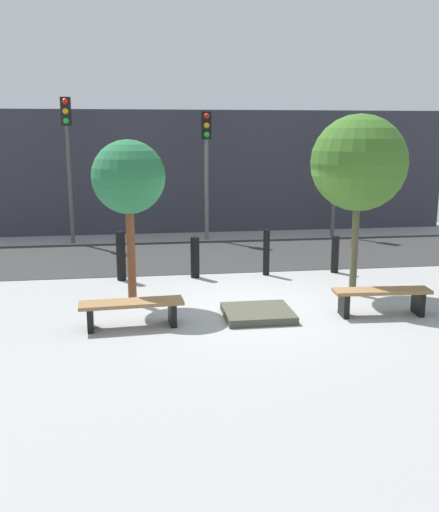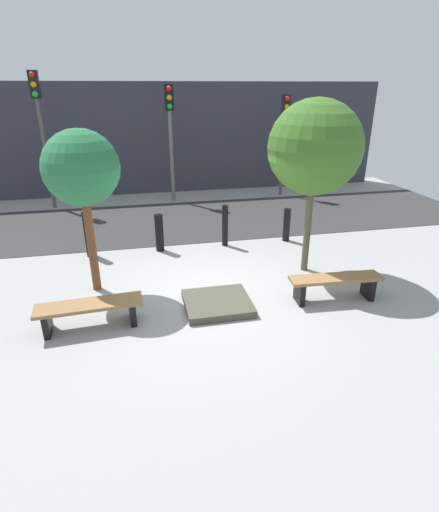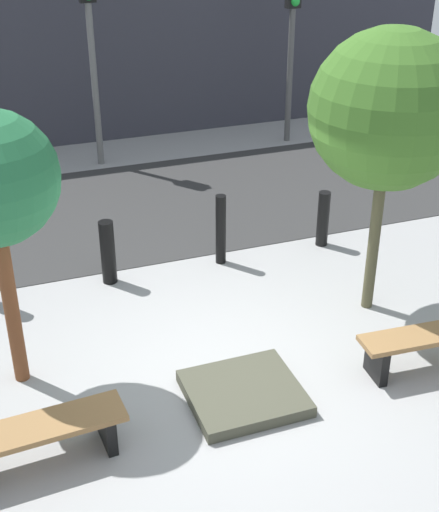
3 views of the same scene
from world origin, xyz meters
The scene contains 12 objects.
ground_plane centered at (0.00, 0.00, 0.00)m, with size 18.00×18.00×0.00m, color #989898.
road_strip centered at (0.00, 4.69, 0.01)m, with size 18.00×3.95×0.01m, color #303030.
building_facade centered at (0.00, 8.49, 1.92)m, with size 16.20×0.50×3.85m, color #33333D.
bench_left centered at (-2.18, -0.66, 0.32)m, with size 1.74×0.55×0.44m.
bench_right centered at (2.18, -0.66, 0.34)m, with size 1.73×0.50×0.47m.
planter_bed centered at (0.00, -0.46, 0.07)m, with size 1.18×1.08×0.14m, color #454536.
tree_behind_right_bench centered at (2.18, 0.71, 2.59)m, with size 1.84×1.84×3.52m.
bollard_left centered at (-0.81, 2.46, 0.45)m, with size 0.20×0.20×0.91m, color black.
bollard_center centered at (0.81, 2.46, 0.52)m, with size 0.15×0.15×1.04m, color black.
bollard_right centered at (2.43, 2.46, 0.43)m, with size 0.18×0.18×0.85m, color black.
traffic_light_mid_west centered at (0.00, 6.94, 2.58)m, with size 0.28×0.27×3.75m.
traffic_light_mid_east centered at (3.93, 6.94, 2.38)m, with size 0.28×0.27×3.44m.
Camera 3 is at (-2.29, -5.99, 4.95)m, focal length 50.00 mm.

